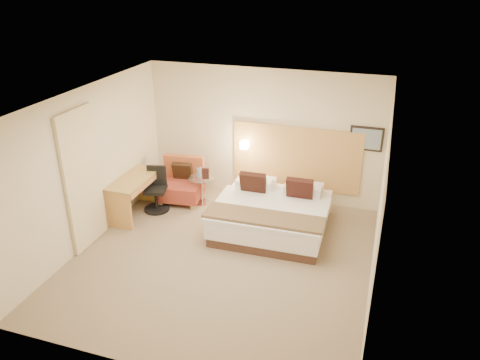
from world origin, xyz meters
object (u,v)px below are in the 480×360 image
(desk, at_px, (134,186))
(desk_chair, at_px, (156,193))
(bed, at_px, (272,213))
(lounge_chair, at_px, (181,184))
(side_table, at_px, (202,189))

(desk, relative_size, desk_chair, 1.41)
(bed, height_order, desk, bed)
(lounge_chair, xyz_separation_m, side_table, (0.46, -0.02, -0.04))
(side_table, bearing_deg, desk_chair, -145.53)
(lounge_chair, bearing_deg, bed, -15.40)
(bed, height_order, desk_chair, bed)
(bed, xyz_separation_m, desk_chair, (-2.38, 0.03, 0.04))
(desk_chair, bearing_deg, lounge_chair, 61.14)
(bed, bearing_deg, lounge_chair, 164.60)
(side_table, bearing_deg, lounge_chair, 177.20)
(bed, relative_size, side_table, 3.27)
(bed, bearing_deg, desk, -174.00)
(desk_chair, bearing_deg, side_table, 34.47)
(side_table, distance_m, desk_chair, 0.92)
(side_table, bearing_deg, desk, -141.44)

